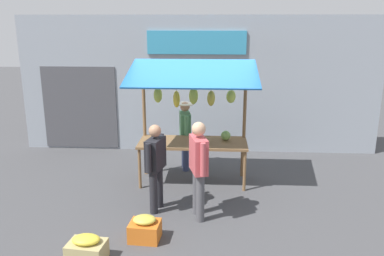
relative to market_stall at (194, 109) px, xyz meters
name	(u,v)px	position (x,y,z in m)	size (l,w,h in m)	color
ground_plane	(193,182)	(0.02, 0.05, -1.55)	(40.00, 40.00, 0.00)	#424244
street_backdrop	(196,85)	(0.09, -2.15, 0.15)	(9.00, 0.30, 3.40)	#8C939E
market_stall	(194,109)	(0.00, 0.00, 0.00)	(2.50, 1.46, 2.50)	brown
vendor_with_sunhat	(185,130)	(0.24, -0.70, -0.65)	(0.40, 0.66, 1.55)	navy
shopper_in_grey_tee	(199,163)	(-0.16, 1.59, -0.57)	(0.35, 0.69, 1.69)	#4C4C51
shopper_with_ponytail	(156,162)	(0.59, 1.36, -0.65)	(0.33, 0.66, 1.57)	#232328
produce_crate_near	(87,249)	(1.35, 2.97, -1.37)	(0.56, 0.43, 0.39)	tan
produce_crate_side	(145,229)	(0.63, 2.37, -1.37)	(0.49, 0.42, 0.40)	#D1661E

